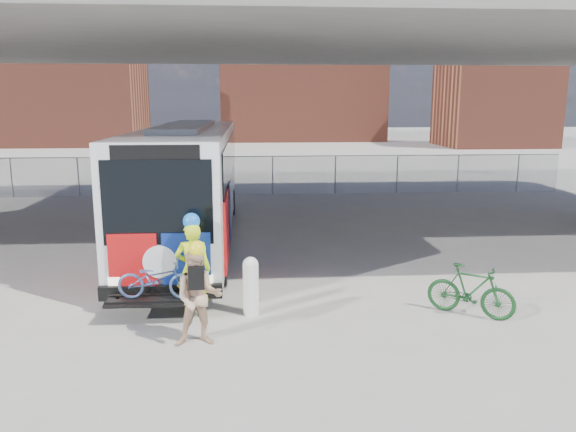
{
  "coord_description": "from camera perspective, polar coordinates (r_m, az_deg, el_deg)",
  "views": [
    {
      "loc": [
        -0.14,
        -14.39,
        4.36
      ],
      "look_at": [
        0.81,
        -0.97,
        1.6
      ],
      "focal_mm": 35.0,
      "sensor_mm": 36.0,
      "label": 1
    }
  ],
  "objects": [
    {
      "name": "ground",
      "position": [
        15.04,
        -3.36,
        -5.29
      ],
      "size": [
        160.0,
        160.0,
        0.0
      ],
      "primitive_type": "plane",
      "color": "#9E9991",
      "rests_on": "ground"
    },
    {
      "name": "bus",
      "position": [
        17.66,
        -10.09,
        4.09
      ],
      "size": [
        2.67,
        12.9,
        3.69
      ],
      "color": "silver",
      "rests_on": "ground"
    },
    {
      "name": "overpass",
      "position": [
        18.52,
        -3.79,
        18.34
      ],
      "size": [
        40.0,
        16.0,
        7.95
      ],
      "color": "#605E59",
      "rests_on": "ground"
    },
    {
      "name": "chainlink_fence",
      "position": [
        26.55,
        -3.75,
        5.21
      ],
      "size": [
        30.0,
        0.06,
        30.0
      ],
      "color": "gray",
      "rests_on": "ground"
    },
    {
      "name": "brick_buildings",
      "position": [
        62.64,
        -2.87,
        12.54
      ],
      "size": [
        54.0,
        22.0,
        12.0
      ],
      "color": "brown",
      "rests_on": "ground"
    },
    {
      "name": "smokestack",
      "position": [
        71.28,
        7.79,
        18.04
      ],
      "size": [
        2.2,
        2.2,
        25.0
      ],
      "primitive_type": "cylinder",
      "color": "brown",
      "rests_on": "ground"
    },
    {
      "name": "bollard",
      "position": [
        11.68,
        -3.8,
        -6.89
      ],
      "size": [
        0.32,
        0.32,
        1.24
      ],
      "color": "white",
      "rests_on": "ground"
    },
    {
      "name": "cyclist_hivis",
      "position": [
        11.62,
        -9.63,
        -5.13
      ],
      "size": [
        0.74,
        0.5,
        2.17
      ],
      "rotation": [
        0.0,
        0.0,
        3.11
      ],
      "color": "#DBFF1A",
      "rests_on": "ground"
    },
    {
      "name": "cyclist_tan",
      "position": [
        10.3,
        -9.07,
        -8.06
      ],
      "size": [
        0.91,
        0.73,
        1.95
      ],
      "rotation": [
        0.0,
        0.0,
        0.07
      ],
      "color": "tan",
      "rests_on": "ground"
    },
    {
      "name": "bike_parked",
      "position": [
        12.23,
        18.08,
        -7.21
      ],
      "size": [
        1.76,
        1.44,
        1.08
      ],
      "primitive_type": "imported",
      "rotation": [
        0.0,
        0.0,
        0.97
      ],
      "color": "#15431C",
      "rests_on": "ground"
    }
  ]
}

